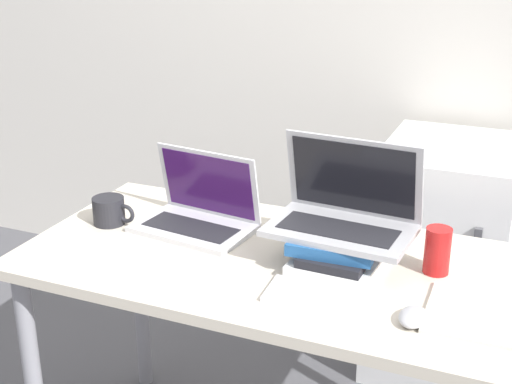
# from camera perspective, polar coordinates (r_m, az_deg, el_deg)

# --- Properties ---
(desk) EXTENTS (1.32, 0.69, 0.75)m
(desk) POSITION_cam_1_polar(r_m,az_deg,el_deg) (1.96, 1.03, -7.67)
(desk) COLOR beige
(desk) RESTS_ON ground_plane
(laptop_left) EXTENTS (0.36, 0.25, 0.22)m
(laptop_left) POSITION_cam_1_polar(r_m,az_deg,el_deg) (2.08, -4.64, -1.69)
(laptop_left) COLOR silver
(laptop_left) RESTS_ON desk
(book_stack) EXTENTS (0.24, 0.26, 0.09)m
(book_stack) POSITION_cam_1_polar(r_m,az_deg,el_deg) (1.85, 6.68, -4.75)
(book_stack) COLOR white
(book_stack) RESTS_ON desk
(laptop_on_books) EXTENTS (0.38, 0.25, 0.24)m
(laptop_on_books) POSITION_cam_1_polar(r_m,az_deg,el_deg) (1.85, 7.08, -1.61)
(laptop_on_books) COLOR #B2B2B7
(laptop_on_books) RESTS_ON book_stack
(wireless_keyboard) EXTENTS (0.27, 0.14, 0.01)m
(wireless_keyboard) POSITION_cam_1_polar(r_m,az_deg,el_deg) (1.72, 5.29, -8.33)
(wireless_keyboard) COLOR silver
(wireless_keyboard) RESTS_ON desk
(mouse) EXTENTS (0.06, 0.10, 0.03)m
(mouse) POSITION_cam_1_polar(r_m,az_deg,el_deg) (1.65, 12.47, -9.73)
(mouse) COLOR #B2B2B7
(mouse) RESTS_ON desk
(notepad) EXTENTS (0.20, 0.25, 0.01)m
(notepad) POSITION_cam_1_polar(r_m,az_deg,el_deg) (1.72, 16.85, -9.29)
(notepad) COLOR silver
(notepad) RESTS_ON desk
(mug) EXTENTS (0.13, 0.09, 0.08)m
(mug) POSITION_cam_1_polar(r_m,az_deg,el_deg) (2.14, -11.63, -1.48)
(mug) COLOR #232328
(mug) RESTS_ON desk
(soda_can) EXTENTS (0.07, 0.07, 0.12)m
(soda_can) POSITION_cam_1_polar(r_m,az_deg,el_deg) (1.86, 14.31, -4.57)
(soda_can) COLOR red
(soda_can) RESTS_ON desk
(mini_fridge) EXTENTS (0.46, 0.58, 0.86)m
(mini_fridge) POSITION_cam_1_polar(r_m,az_deg,el_deg) (2.73, 14.67, -5.07)
(mini_fridge) COLOR white
(mini_fridge) RESTS_ON ground_plane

